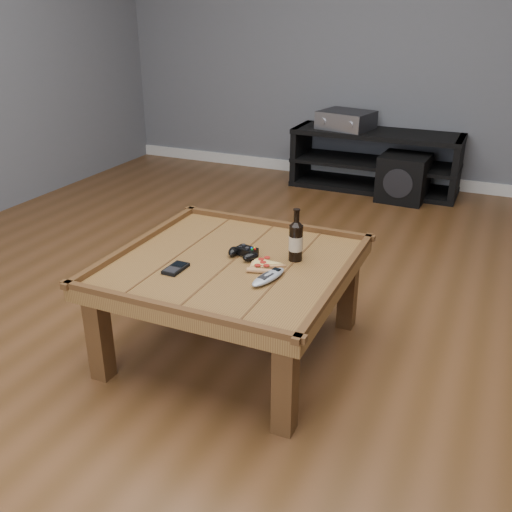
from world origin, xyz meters
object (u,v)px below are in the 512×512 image
at_px(media_console, 375,161).
at_px(beer_bottle, 296,240).
at_px(game_controller, 244,253).
at_px(remote_control, 268,277).
at_px(pizza_slice, 263,265).
at_px(coffee_table, 232,274).
at_px(smartphone, 176,268).
at_px(subwoofer, 403,178).
at_px(av_receiver, 346,120).

bearing_deg(media_console, beer_bottle, -84.63).
bearing_deg(game_controller, beer_bottle, 28.74).
bearing_deg(remote_control, pizza_slice, 136.54).
bearing_deg(game_controller, coffee_table, -100.33).
height_order(media_console, beer_bottle, beer_bottle).
bearing_deg(pizza_slice, smartphone, -165.55).
bearing_deg(remote_control, smartphone, -156.62).
distance_m(game_controller, remote_control, 0.25).
distance_m(remote_control, subwoofer, 2.67).
bearing_deg(smartphone, subwoofer, 81.72).
distance_m(game_controller, av_receiver, 2.70).
distance_m(beer_bottle, remote_control, 0.25).
bearing_deg(coffee_table, pizza_slice, 3.10).
relative_size(beer_bottle, smartphone, 1.89).
relative_size(beer_bottle, remote_control, 1.10).
height_order(beer_bottle, subwoofer, beer_bottle).
xyz_separation_m(beer_bottle, remote_control, (-0.03, -0.23, -0.08)).
xyz_separation_m(coffee_table, game_controller, (0.03, 0.07, 0.08)).
bearing_deg(coffee_table, av_receiver, 95.73).
bearing_deg(media_console, coffee_table, -90.00).
height_order(game_controller, av_receiver, av_receiver).
xyz_separation_m(media_console, av_receiver, (-0.28, -0.01, 0.33)).
relative_size(media_console, subwoofer, 3.58).
distance_m(beer_bottle, subwoofer, 2.45).
bearing_deg(game_controller, subwoofer, 96.43).
bearing_deg(game_controller, av_receiver, 108.79).
bearing_deg(remote_control, subwoofer, 101.64).
relative_size(coffee_table, beer_bottle, 4.37).
distance_m(media_console, game_controller, 2.69).
relative_size(beer_bottle, subwoofer, 0.60).
height_order(beer_bottle, game_controller, beer_bottle).
xyz_separation_m(coffee_table, media_console, (0.00, 2.75, -0.15)).
bearing_deg(smartphone, remote_control, 11.63).
distance_m(av_receiver, subwoofer, 0.71).
distance_m(coffee_table, subwoofer, 2.58).
height_order(smartphone, av_receiver, av_receiver).
distance_m(media_console, beer_bottle, 2.65).
distance_m(media_console, subwoofer, 0.35).
height_order(media_console, game_controller, media_console).
distance_m(beer_bottle, pizza_slice, 0.18).
bearing_deg(av_receiver, remote_control, -67.23).
bearing_deg(coffee_table, subwoofer, 83.62).
bearing_deg(media_console, av_receiver, -178.89).
height_order(beer_bottle, remote_control, beer_bottle).
xyz_separation_m(media_console, game_controller, (0.03, -2.68, 0.23)).
height_order(beer_bottle, smartphone, beer_bottle).
bearing_deg(smartphone, game_controller, 50.82).
bearing_deg(av_receiver, subwoofer, -5.97).
bearing_deg(media_console, pizza_slice, -87.01).
height_order(coffee_table, media_console, media_console).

